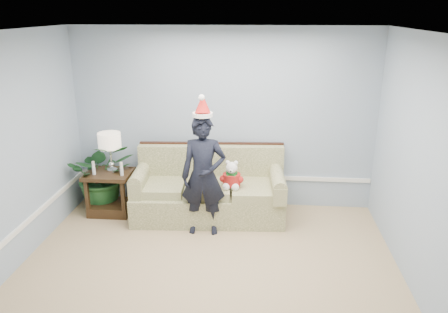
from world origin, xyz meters
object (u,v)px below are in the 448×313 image
man (204,176)px  side_table (111,197)px  table_lamp (110,142)px  teddy_bear (232,178)px  sofa (209,192)px  houseplant (103,175)px

man → side_table: bearing=159.4°
table_lamp → man: bearing=-19.9°
man → teddy_bear: man is taller
sofa → side_table: sofa is taller
man → houseplant: bearing=155.1°
sofa → teddy_bear: bearing=-34.3°
table_lamp → man: (1.44, -0.52, -0.27)m
side_table → houseplant: houseplant is taller
man → teddy_bear: (0.35, 0.32, -0.14)m
sofa → table_lamp: bearing=176.5°
sofa → houseplant: 1.65m
houseplant → man: (1.64, -0.65, 0.29)m
houseplant → teddy_bear: size_ratio=2.63×
houseplant → teddy_bear: bearing=-9.4°
houseplant → man: bearing=-21.6°
man → teddy_bear: 0.49m
side_table → table_lamp: (0.04, 0.06, 0.84)m
sofa → side_table: size_ratio=3.32×
side_table → man: bearing=-17.4°
teddy_bear → table_lamp: bearing=176.1°
table_lamp → houseplant: table_lamp is taller
table_lamp → sofa: bearing=0.2°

